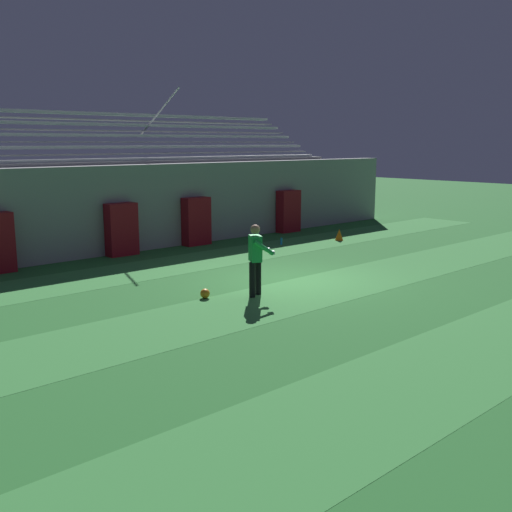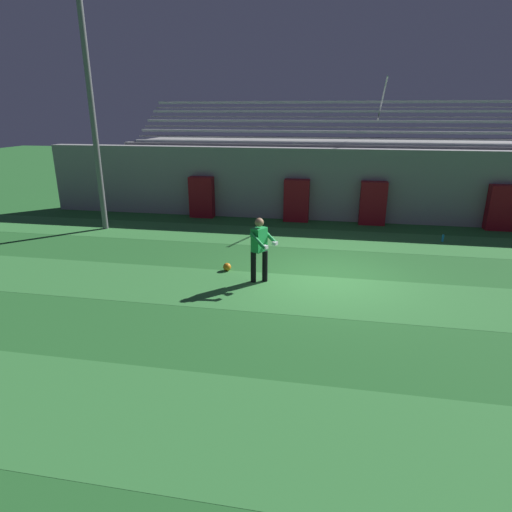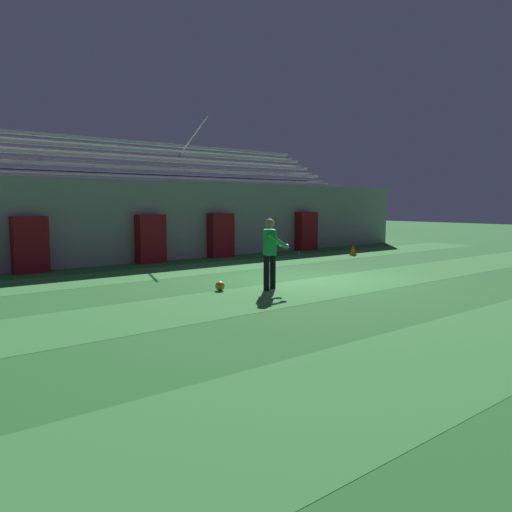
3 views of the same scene
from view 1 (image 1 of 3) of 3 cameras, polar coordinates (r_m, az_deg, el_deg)
name	(u,v)px [view 1 (image 1 of 3)]	position (r m, az deg, el deg)	size (l,w,h in m)	color
ground_plane	(290,280)	(15.58, 3.22, -2.26)	(80.00, 80.00, 0.00)	#286B2D
turf_stripe_mid	(325,288)	(14.79, 6.56, -3.01)	(28.00, 2.40, 0.01)	#38843D
turf_stripe_far	(205,260)	(18.21, -4.88, -0.36)	(28.00, 2.40, 0.01)	#38843D
back_wall	(151,206)	(20.37, -9.96, 4.67)	(24.00, 0.60, 2.80)	gray
padding_pillar_gate_left	(122,229)	(19.22, -12.68, 2.48)	(0.98, 0.44, 1.65)	maroon
padding_pillar_gate_right	(196,221)	(20.81, -5.70, 3.31)	(0.98, 0.44, 1.65)	maroon
padding_pillar_far_right	(288,211)	(23.78, 3.11, 4.27)	(0.98, 0.44, 1.65)	maroon
bleacher_stand	(116,199)	(22.36, -13.22, 5.35)	(18.00, 4.05, 5.43)	gray
goalkeeper	(256,255)	(13.72, 0.00, 0.05)	(0.70, 0.73, 1.67)	black
soccer_ball	(205,294)	(13.74, -4.88, -3.58)	(0.22, 0.22, 0.22)	orange
traffic_cone	(339,235)	(21.95, 7.93, 2.02)	(0.30, 0.30, 0.42)	orange
water_bottle	(281,241)	(20.85, 2.43, 1.41)	(0.07, 0.07, 0.24)	#1E8CD8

